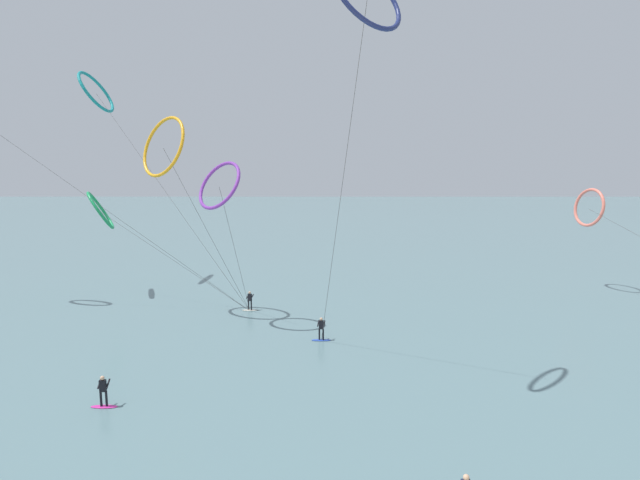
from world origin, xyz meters
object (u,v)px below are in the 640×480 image
(surfer_ivory, at_px, (252,302))
(surfer_cobalt, at_px, (324,330))
(kite_violet, at_px, (222,185))
(kite_amber, at_px, (166,147))
(kite_coral, at_px, (593,208))
(surfer_magenta, at_px, (106,393))
(kite_teal, at_px, (99,92))
(kite_emerald, at_px, (104,210))

(surfer_ivory, xyz_separation_m, surfer_cobalt, (6.18, -7.52, 0.00))
(surfer_cobalt, bearing_deg, surfer_ivory, -40.00)
(kite_violet, bearing_deg, kite_amber, -169.77)
(surfer_cobalt, xyz_separation_m, kite_coral, (26.79, 15.03, 7.60))
(surfer_magenta, bearing_deg, surfer_ivory, -108.04)
(kite_teal, relative_size, kite_amber, 1.35)
(kite_violet, bearing_deg, surfer_cobalt, 17.37)
(kite_amber, bearing_deg, kite_emerald, -179.40)
(surfer_magenta, bearing_deg, kite_violet, -107.06)
(kite_coral, relative_size, kite_violet, 2.79)
(surfer_ivory, relative_size, kite_coral, 0.05)
(kite_amber, bearing_deg, surfer_ivory, 51.46)
(surfer_ivory, relative_size, kite_amber, 0.10)
(kite_violet, bearing_deg, kite_emerald, -175.53)
(kite_violet, bearing_deg, kite_coral, 59.27)
(surfer_magenta, height_order, kite_amber, kite_amber)
(surfer_ivory, bearing_deg, surfer_magenta, 98.23)
(kite_teal, relative_size, kite_violet, 1.73)
(kite_amber, xyz_separation_m, kite_violet, (4.99, -2.90, -2.99))
(surfer_cobalt, distance_m, kite_teal, 35.65)
(kite_teal, bearing_deg, kite_amber, -135.22)
(surfer_ivory, height_order, kite_violet, kite_violet)
(surfer_magenta, xyz_separation_m, kite_violet, (3.61, 13.20, 10.23))
(surfer_cobalt, relative_size, kite_teal, 0.08)
(surfer_cobalt, xyz_separation_m, kite_emerald, (-21.06, 12.97, 7.50))
(surfer_ivory, distance_m, surfer_magenta, 18.18)
(surfer_ivory, relative_size, kite_violet, 0.13)
(surfer_cobalt, relative_size, kite_amber, 0.10)
(surfer_cobalt, bearing_deg, kite_teal, -28.29)
(kite_teal, bearing_deg, surfer_ivory, -118.74)
(kite_coral, height_order, kite_emerald, kite_coral)
(surfer_cobalt, relative_size, kite_coral, 0.05)
(kite_teal, xyz_separation_m, kite_emerald, (2.28, -5.84, -11.81))
(surfer_magenta, distance_m, kite_violet, 17.08)
(surfer_ivory, relative_size, surfer_magenta, 1.00)
(surfer_ivory, height_order, surfer_cobalt, same)
(surfer_magenta, xyz_separation_m, kite_coral, (38.06, 24.97, 7.60))
(surfer_cobalt, xyz_separation_m, kite_amber, (-12.66, 6.16, 13.22))
(surfer_magenta, height_order, kite_violet, kite_violet)
(kite_coral, bearing_deg, surfer_ivory, -90.82)
(surfer_magenta, height_order, kite_emerald, kite_emerald)
(kite_violet, bearing_deg, surfer_ivory, 111.17)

